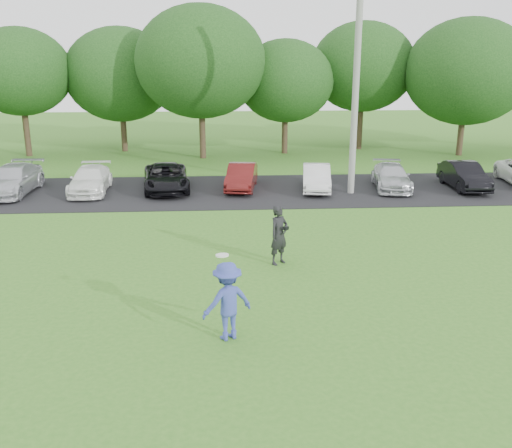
{
  "coord_description": "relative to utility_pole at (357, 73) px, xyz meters",
  "views": [
    {
      "loc": [
        -0.97,
        -11.95,
        5.95
      ],
      "look_at": [
        0.0,
        3.5,
        1.3
      ],
      "focal_mm": 40.0,
      "sensor_mm": 36.0,
      "label": 1
    }
  ],
  "objects": [
    {
      "name": "camera_bystander",
      "position": [
        -4.07,
        -8.54,
        -4.27
      ],
      "size": [
        0.77,
        0.74,
        1.77
      ],
      "color": "black",
      "rests_on": "ground"
    },
    {
      "name": "tree_row",
      "position": [
        -3.24,
        10.49,
        -0.24
      ],
      "size": [
        42.39,
        9.85,
        8.64
      ],
      "color": "#38281C",
      "rests_on": "ground"
    },
    {
      "name": "parked_cars",
      "position": [
        -5.09,
        0.84,
        -4.54
      ],
      "size": [
        28.79,
        4.57,
        1.23
      ],
      "color": "black",
      "rests_on": "parking_lot"
    },
    {
      "name": "parking_lot",
      "position": [
        -4.75,
        0.73,
        -5.14
      ],
      "size": [
        32.0,
        6.5,
        0.03
      ],
      "primitive_type": "cube",
      "color": "black",
      "rests_on": "ground"
    },
    {
      "name": "frisbee_player",
      "position": [
        -5.63,
        -13.03,
        -4.28
      ],
      "size": [
        1.29,
        1.06,
        2.05
      ],
      "color": "#38459F",
      "rests_on": "ground"
    },
    {
      "name": "utility_pole",
      "position": [
        0.0,
        0.0,
        0.0
      ],
      "size": [
        0.28,
        0.28,
        10.3
      ],
      "primitive_type": "cylinder",
      "color": "gray",
      "rests_on": "ground"
    },
    {
      "name": "ground",
      "position": [
        -4.75,
        -12.27,
        -5.15
      ],
      "size": [
        100.0,
        100.0,
        0.0
      ],
      "primitive_type": "plane",
      "color": "#367220",
      "rests_on": "ground"
    }
  ]
}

